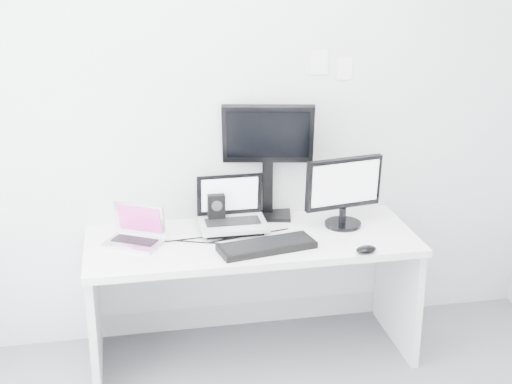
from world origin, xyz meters
The scene contains 11 objects.
back_wall centered at (0.00, 1.60, 1.35)m, with size 3.60×3.60×0.00m, color silver.
desk centered at (0.00, 1.25, 0.36)m, with size 1.80×0.70×0.73m, color white.
macbook centered at (-0.64, 1.28, 0.84)m, with size 0.29×0.22×0.22m, color #B0B0B5.
speaker centered at (-0.17, 1.47, 0.83)m, with size 0.10×0.10×0.19m, color black.
dell_laptop centered at (-0.08, 1.36, 0.88)m, with size 0.37×0.29×0.31m, color silver.
rear_monitor centered at (0.15, 1.54, 1.08)m, with size 0.52×0.19×0.70m, color black.
samsung_monitor centered at (0.54, 1.32, 0.94)m, with size 0.45×0.21×0.41m, color black.
keyboard centered at (0.05, 1.08, 0.75)m, with size 0.51×0.18×0.03m, color black.
mouse centered at (0.55, 0.94, 0.75)m, with size 0.12×0.07×0.04m, color black.
wall_note_0 centered at (0.45, 1.59, 1.62)m, with size 0.10×0.00×0.14m, color white.
wall_note_1 centered at (0.60, 1.59, 1.58)m, with size 0.09×0.00×0.13m, color white.
Camera 1 is at (-0.66, -2.35, 2.28)m, focal length 50.99 mm.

